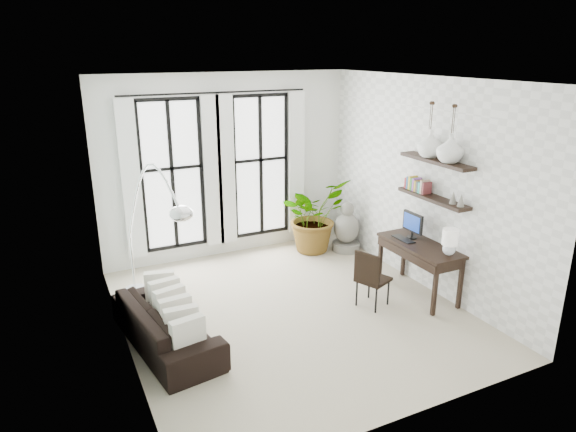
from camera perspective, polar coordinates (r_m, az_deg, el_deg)
floor at (r=7.45m, az=0.37°, el=-10.48°), size 5.00×5.00×0.00m
ceiling at (r=6.55m, az=0.43°, el=14.93°), size 5.00×5.00×0.00m
wall_left at (r=6.21m, az=-18.55°, el=-1.29°), size 0.00×5.00×5.00m
wall_right at (r=8.05m, az=14.93°, el=3.37°), size 0.00×5.00×5.00m
wall_back at (r=9.06m, az=-6.67°, el=5.47°), size 4.50×0.00×4.50m
windows at (r=8.94m, az=-7.72°, el=5.00°), size 3.26×0.13×2.65m
wall_shelves at (r=7.69m, az=15.74°, el=3.62°), size 0.25×1.30×0.60m
sofa at (r=6.71m, az=-13.41°, el=-11.67°), size 1.05×2.05×0.57m
throw_pillows at (r=6.63m, az=-12.70°, el=-9.91°), size 0.40×1.52×0.40m
plant at (r=9.36m, az=2.84°, el=0.06°), size 1.48×1.39×1.34m
desk at (r=7.82m, az=14.63°, el=-3.58°), size 0.58×1.38×1.20m
desk_chair at (r=7.42m, az=9.15°, el=-6.58°), size 0.53×0.53×0.86m
arc_lamp at (r=6.95m, az=-15.01°, el=1.97°), size 0.71×1.89×2.19m
buddha at (r=9.48m, az=6.51°, el=-1.58°), size 0.51×0.51×0.92m
vase_a at (r=7.38m, az=17.58°, el=7.14°), size 0.37×0.37×0.38m
vase_b at (r=7.67m, az=15.54°, el=7.71°), size 0.37×0.37×0.38m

